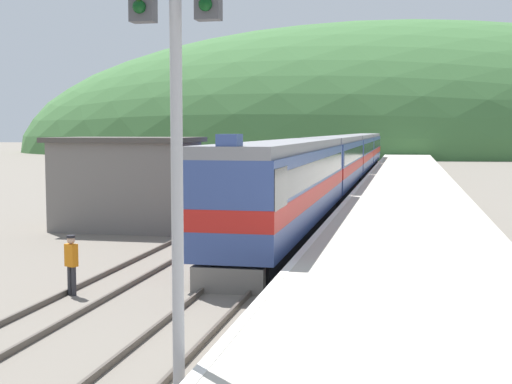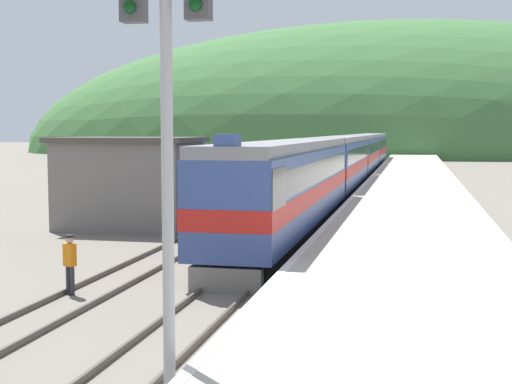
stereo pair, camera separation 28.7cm
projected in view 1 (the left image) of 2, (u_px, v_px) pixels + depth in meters
name	position (u px, v px, depth m)	size (l,w,h in m)	color
track_main	(356.00, 175.00, 74.40)	(1.52, 180.00, 0.16)	#4C443D
track_siding	(319.00, 175.00, 75.19)	(1.51, 180.00, 0.16)	#4C443D
platform	(408.00, 187.00, 53.78)	(6.87, 140.00, 1.00)	#BCB5A5
distant_hills	(381.00, 153.00, 146.51)	(158.01, 71.10, 53.23)	#3D6B38
station_shed	(127.00, 183.00, 34.79)	(6.82, 4.86, 4.47)	slate
express_train_lead_car	(287.00, 186.00, 31.21)	(2.88, 22.02, 4.70)	black
carriage_second	(336.00, 163.00, 52.59)	(2.87, 19.61, 4.34)	black
carriage_third	(355.00, 154.00, 72.56)	(2.87, 19.61, 4.34)	black
carriage_fourth	(366.00, 149.00, 92.54)	(2.87, 19.61, 4.34)	black
siding_train	(286.00, 168.00, 54.31)	(2.90, 38.95, 3.67)	black
signal_mast_main	(176.00, 79.00, 11.53)	(2.20, 0.42, 8.58)	#9E9EA3
track_worker	(71.00, 261.00, 20.72)	(0.42, 0.34, 1.77)	#2D2D33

